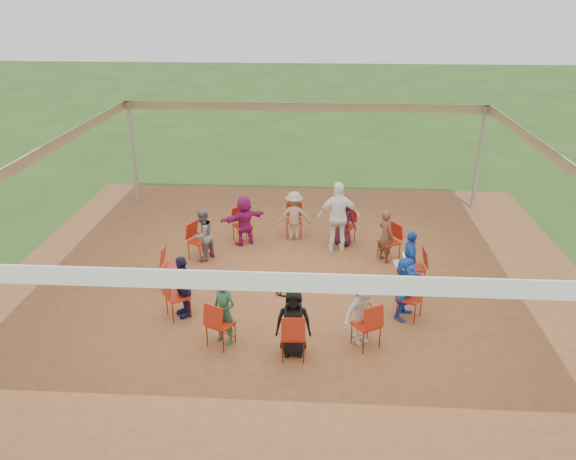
# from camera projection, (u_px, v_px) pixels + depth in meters

# --- Properties ---
(ground) EXTENTS (80.00, 80.00, 0.00)m
(ground) POSITION_uv_depth(u_px,v_px,m) (294.00, 285.00, 12.22)
(ground) COLOR #284816
(ground) RESTS_ON ground
(dirt_patch) EXTENTS (13.00, 13.00, 0.00)m
(dirt_patch) POSITION_uv_depth(u_px,v_px,m) (294.00, 285.00, 12.22)
(dirt_patch) COLOR brown
(dirt_patch) RESTS_ON ground
(tent) EXTENTS (10.33, 10.33, 3.00)m
(tent) POSITION_uv_depth(u_px,v_px,m) (294.00, 182.00, 11.29)
(tent) COLOR #B2B2B7
(tent) RESTS_ON ground
(chair_0) EXTENTS (0.46, 0.44, 0.90)m
(chair_0) POSITION_uv_depth(u_px,v_px,m) (415.00, 267.00, 12.02)
(chair_0) COLOR #A8210F
(chair_0) RESTS_ON ground
(chair_1) EXTENTS (0.60, 0.59, 0.90)m
(chair_1) POSITION_uv_depth(u_px,v_px,m) (389.00, 242.00, 13.21)
(chair_1) COLOR #A8210F
(chair_1) RESTS_ON ground
(chair_2) EXTENTS (0.57, 0.58, 0.90)m
(chair_2) POSITION_uv_depth(u_px,v_px,m) (346.00, 226.00, 14.10)
(chair_2) COLOR #A8210F
(chair_2) RESTS_ON ground
(chair_3) EXTENTS (0.44, 0.46, 0.90)m
(chair_3) POSITION_uv_depth(u_px,v_px,m) (294.00, 221.00, 14.43)
(chair_3) COLOR #A8210F
(chair_3) RESTS_ON ground
(chair_4) EXTENTS (0.59, 0.60, 0.90)m
(chair_4) POSITION_uv_depth(u_px,v_px,m) (243.00, 226.00, 14.13)
(chair_4) COLOR #A8210F
(chair_4) RESTS_ON ground
(chair_5) EXTENTS (0.58, 0.57, 0.90)m
(chair_5) POSITION_uv_depth(u_px,v_px,m) (199.00, 241.00, 13.27)
(chair_5) COLOR #A8210F
(chair_5) RESTS_ON ground
(chair_6) EXTENTS (0.46, 0.44, 0.90)m
(chair_6) POSITION_uv_depth(u_px,v_px,m) (173.00, 266.00, 12.08)
(chair_6) COLOR #A8210F
(chair_6) RESTS_ON ground
(chair_7) EXTENTS (0.60, 0.59, 0.90)m
(chair_7) POSITION_uv_depth(u_px,v_px,m) (178.00, 296.00, 10.88)
(chair_7) COLOR #A8210F
(chair_7) RESTS_ON ground
(chair_8) EXTENTS (0.57, 0.58, 0.90)m
(chair_8) POSITION_uv_depth(u_px,v_px,m) (221.00, 324.00, 10.00)
(chair_8) COLOR #A8210F
(chair_8) RESTS_ON ground
(chair_9) EXTENTS (0.44, 0.46, 0.90)m
(chair_9) POSITION_uv_depth(u_px,v_px,m) (293.00, 335.00, 9.66)
(chair_9) COLOR #A8210F
(chair_9) RESTS_ON ground
(chair_10) EXTENTS (0.59, 0.60, 0.90)m
(chair_10) POSITION_uv_depth(u_px,v_px,m) (366.00, 325.00, 9.97)
(chair_10) COLOR #A8210F
(chair_10) RESTS_ON ground
(chair_11) EXTENTS (0.58, 0.57, 0.90)m
(chair_11) POSITION_uv_depth(u_px,v_px,m) (410.00, 298.00, 10.83)
(chair_11) COLOR #A8210F
(chair_11) RESTS_ON ground
(person_seated_0) EXTENTS (0.42, 0.77, 1.28)m
(person_seated_0) POSITION_uv_depth(u_px,v_px,m) (410.00, 259.00, 11.94)
(person_seated_0) COLOR #1F4DB6
(person_seated_0) RESTS_ON ground
(person_seated_1) EXTENTS (0.51, 0.56, 1.28)m
(person_seated_1) POSITION_uv_depth(u_px,v_px,m) (386.00, 236.00, 13.08)
(person_seated_1) COLOR brown
(person_seated_1) RESTS_ON ground
(person_seated_2) EXTENTS (0.71, 0.60, 1.28)m
(person_seated_2) POSITION_uv_depth(u_px,v_px,m) (344.00, 221.00, 13.93)
(person_seated_2) COLOR #421226
(person_seated_2) RESTS_ON ground
(person_seated_3) EXTENTS (0.84, 0.45, 1.28)m
(person_seated_3) POSITION_uv_depth(u_px,v_px,m) (294.00, 216.00, 14.24)
(person_seated_3) COLOR #967F61
(person_seated_3) RESTS_ON ground
(person_seated_4) EXTENTS (1.24, 1.01, 1.28)m
(person_seated_4) POSITION_uv_depth(u_px,v_px,m) (244.00, 220.00, 13.95)
(person_seated_4) COLOR #941663
(person_seated_4) RESTS_ON ground
(person_seated_5) EXTENTS (0.60, 0.72, 1.28)m
(person_seated_5) POSITION_uv_depth(u_px,v_px,m) (203.00, 235.00, 13.13)
(person_seated_5) COLOR slate
(person_seated_5) RESTS_ON ground
(person_seated_6) EXTENTS (0.73, 0.84, 1.28)m
(person_seated_6) POSITION_uv_depth(u_px,v_px,m) (183.00, 286.00, 10.86)
(person_seated_6) COLOR #1C1A40
(person_seated_6) RESTS_ON ground
(person_seated_7) EXTENTS (0.55, 0.48, 1.28)m
(person_seated_7) POSITION_uv_depth(u_px,v_px,m) (224.00, 311.00, 10.01)
(person_seated_7) COLOR #285338
(person_seated_7) RESTS_ON ground
(person_seated_8) EXTENTS (0.64, 0.38, 1.28)m
(person_seated_8) POSITION_uv_depth(u_px,v_px,m) (293.00, 322.00, 9.70)
(person_seated_8) COLOR black
(person_seated_8) RESTS_ON ground
(person_seated_9) EXTENTS (0.91, 0.79, 1.28)m
(person_seated_9) POSITION_uv_depth(u_px,v_px,m) (363.00, 312.00, 9.99)
(person_seated_9) COLOR #B1AC9E
(person_seated_9) RESTS_ON ground
(person_seated_10) EXTENTS (0.94, 1.26, 1.28)m
(person_seated_10) POSITION_uv_depth(u_px,v_px,m) (405.00, 288.00, 10.81)
(person_seated_10) COLOR #1F4DB6
(person_seated_10) RESTS_ON ground
(standing_person) EXTENTS (1.08, 0.63, 1.76)m
(standing_person) POSITION_uv_depth(u_px,v_px,m) (339.00, 217.00, 13.52)
(standing_person) COLOR white
(standing_person) RESTS_ON ground
(cable_coil) EXTENTS (0.34, 0.34, 0.03)m
(cable_coil) POSITION_uv_depth(u_px,v_px,m) (284.00, 293.00, 11.87)
(cable_coil) COLOR black
(cable_coil) RESTS_ON ground
(laptop) EXTENTS (0.28, 0.34, 0.23)m
(laptop) POSITION_uv_depth(u_px,v_px,m) (402.00, 261.00, 11.96)
(laptop) COLOR #B7B7BC
(laptop) RESTS_ON ground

